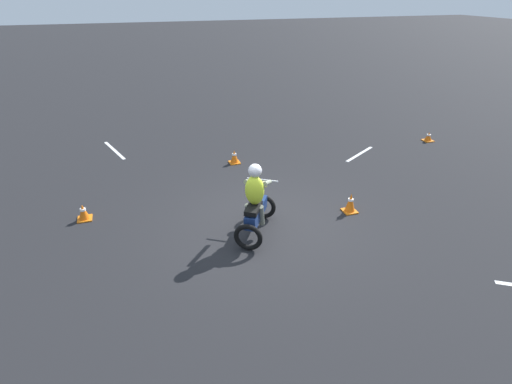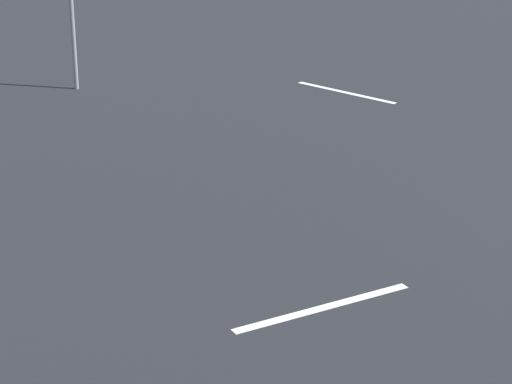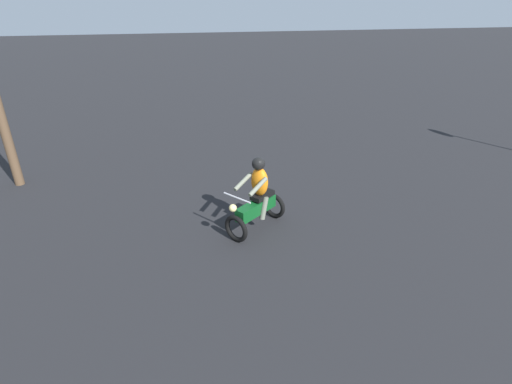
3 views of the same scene
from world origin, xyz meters
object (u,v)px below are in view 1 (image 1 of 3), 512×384
at_px(traffic_cone_mid_center, 428,137).
at_px(traffic_cone_far_center, 234,157).
at_px(traffic_cone_far_right, 83,212).
at_px(traffic_cone_near_right, 350,203).
at_px(motorcycle_rider_foreground, 256,204).

height_order(traffic_cone_mid_center, traffic_cone_far_center, traffic_cone_far_center).
xyz_separation_m(traffic_cone_mid_center, traffic_cone_far_center, (6.92, -0.17, 0.05)).
relative_size(traffic_cone_mid_center, traffic_cone_far_right, 0.84).
bearing_deg(traffic_cone_far_center, traffic_cone_far_right, 27.39).
bearing_deg(traffic_cone_far_right, traffic_cone_far_center, -152.61).
bearing_deg(traffic_cone_near_right, motorcycle_rider_foreground, 5.32).
bearing_deg(traffic_cone_far_right, traffic_cone_near_right, 165.58).
bearing_deg(motorcycle_rider_foreground, traffic_cone_far_right, -174.46).
bearing_deg(traffic_cone_mid_center, traffic_cone_near_right, 34.87).
relative_size(traffic_cone_mid_center, traffic_cone_far_center, 0.77).
distance_m(motorcycle_rider_foreground, traffic_cone_near_right, 2.49).
height_order(traffic_cone_far_right, traffic_cone_far_center, traffic_cone_far_center).
xyz_separation_m(traffic_cone_far_right, traffic_cone_far_center, (-4.15, -2.15, 0.02)).
distance_m(traffic_cone_mid_center, traffic_cone_far_right, 11.25).
relative_size(motorcycle_rider_foreground, traffic_cone_far_center, 4.02).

